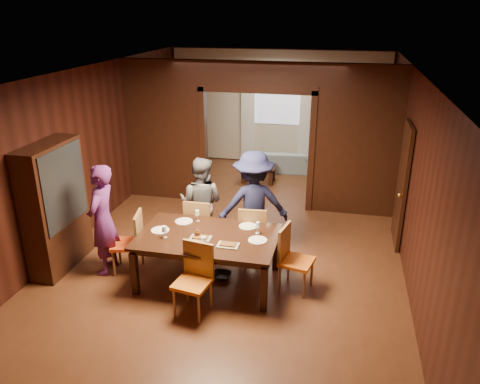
% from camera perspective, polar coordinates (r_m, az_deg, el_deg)
% --- Properties ---
extents(floor, '(9.00, 9.00, 0.00)m').
position_cam_1_polar(floor, '(8.37, -0.14, -5.65)').
color(floor, '#532B17').
rests_on(floor, ground).
extents(ceiling, '(5.50, 9.00, 0.02)m').
position_cam_1_polar(ceiling, '(7.50, -0.16, 14.46)').
color(ceiling, silver).
rests_on(ceiling, room_walls).
extents(room_walls, '(5.52, 9.01, 2.90)m').
position_cam_1_polar(room_walls, '(9.57, 2.36, 7.53)').
color(room_walls, black).
rests_on(room_walls, floor).
extents(person_purple, '(0.44, 0.65, 1.73)m').
position_cam_1_polar(person_purple, '(7.32, -16.41, -3.28)').
color(person_purple, '#5A2366').
rests_on(person_purple, floor).
extents(person_grey, '(0.81, 0.65, 1.59)m').
position_cam_1_polar(person_grey, '(7.82, -4.76, -1.35)').
color(person_grey, '#5A5A62').
rests_on(person_grey, floor).
extents(person_navy, '(1.30, 0.99, 1.77)m').
position_cam_1_polar(person_navy, '(7.50, 1.65, -1.54)').
color(person_navy, '#191C3F').
rests_on(person_navy, floor).
extents(sofa, '(1.80, 0.84, 0.51)m').
position_cam_1_polar(sofa, '(11.76, 4.78, 3.83)').
color(sofa, '#8BA5B5').
rests_on(sofa, floor).
extents(serving_bowl, '(0.29, 0.29, 0.07)m').
position_cam_1_polar(serving_bowl, '(6.85, -2.32, -4.73)').
color(serving_bowl, black).
rests_on(serving_bowl, dining_table).
extents(dining_table, '(2.02, 1.25, 0.76)m').
position_cam_1_polar(dining_table, '(6.98, -3.88, -8.10)').
color(dining_table, black).
rests_on(dining_table, floor).
extents(coffee_table, '(0.80, 0.50, 0.40)m').
position_cam_1_polar(coffee_table, '(10.98, 2.26, 2.27)').
color(coffee_table, black).
rests_on(coffee_table, floor).
extents(chair_left, '(0.52, 0.52, 0.97)m').
position_cam_1_polar(chair_left, '(7.40, -13.64, -5.97)').
color(chair_left, '#DF4215').
rests_on(chair_left, floor).
extents(chair_right, '(0.53, 0.53, 0.97)m').
position_cam_1_polar(chair_right, '(6.77, 6.95, -8.18)').
color(chair_right, orange).
rests_on(chair_right, floor).
extents(chair_far_l, '(0.45, 0.45, 0.97)m').
position_cam_1_polar(chair_far_l, '(7.76, -4.81, -4.01)').
color(chair_far_l, orange).
rests_on(chair_far_l, floor).
extents(chair_far_r, '(0.48, 0.48, 0.97)m').
position_cam_1_polar(chair_far_r, '(7.48, 1.66, -4.97)').
color(chair_far_r, '#D64114').
rests_on(chair_far_r, floor).
extents(chair_near, '(0.51, 0.51, 0.97)m').
position_cam_1_polar(chair_near, '(6.27, -5.85, -10.78)').
color(chair_near, '#CB6513').
rests_on(chair_near, floor).
extents(hutch, '(0.40, 1.20, 2.00)m').
position_cam_1_polar(hutch, '(7.65, -21.61, -1.73)').
color(hutch, black).
rests_on(hutch, floor).
extents(door_right, '(0.06, 0.90, 2.10)m').
position_cam_1_polar(door_right, '(8.31, 19.14, 0.80)').
color(door_right, black).
rests_on(door_right, floor).
extents(window_far, '(1.20, 0.03, 1.30)m').
position_cam_1_polar(window_far, '(12.00, 4.61, 11.31)').
color(window_far, silver).
rests_on(window_far, back_wall).
extents(curtain_left, '(0.35, 0.06, 2.40)m').
position_cam_1_polar(curtain_left, '(12.18, 0.98, 9.37)').
color(curtain_left, white).
rests_on(curtain_left, back_wall).
extents(curtain_right, '(0.35, 0.06, 2.40)m').
position_cam_1_polar(curtain_right, '(11.97, 8.11, 8.94)').
color(curtain_right, white).
rests_on(curtain_right, back_wall).
extents(plate_left, '(0.27, 0.27, 0.01)m').
position_cam_1_polar(plate_left, '(7.03, -9.71, -4.61)').
color(plate_left, white).
rests_on(plate_left, dining_table).
extents(plate_far_l, '(0.27, 0.27, 0.01)m').
position_cam_1_polar(plate_far_l, '(7.25, -6.85, -3.57)').
color(plate_far_l, silver).
rests_on(plate_far_l, dining_table).
extents(plate_far_r, '(0.27, 0.27, 0.01)m').
position_cam_1_polar(plate_far_r, '(7.05, 0.97, -4.20)').
color(plate_far_r, silver).
rests_on(plate_far_r, dining_table).
extents(plate_right, '(0.27, 0.27, 0.01)m').
position_cam_1_polar(plate_right, '(6.65, 2.16, -5.89)').
color(plate_right, silver).
rests_on(plate_right, dining_table).
extents(plate_near, '(0.27, 0.27, 0.01)m').
position_cam_1_polar(plate_near, '(6.45, -5.18, -6.88)').
color(plate_near, white).
rests_on(plate_near, dining_table).
extents(platter_a, '(0.30, 0.20, 0.04)m').
position_cam_1_polar(platter_a, '(6.71, -4.85, -5.56)').
color(platter_a, gray).
rests_on(platter_a, dining_table).
extents(platter_b, '(0.30, 0.20, 0.04)m').
position_cam_1_polar(platter_b, '(6.50, -1.47, -6.43)').
color(platter_b, gray).
rests_on(platter_b, dining_table).
extents(wineglass_left, '(0.08, 0.08, 0.18)m').
position_cam_1_polar(wineglass_left, '(6.77, -9.19, -4.82)').
color(wineglass_left, silver).
rests_on(wineglass_left, dining_table).
extents(wineglass_far, '(0.08, 0.08, 0.18)m').
position_cam_1_polar(wineglass_far, '(7.22, -5.22, -2.89)').
color(wineglass_far, silver).
rests_on(wineglass_far, dining_table).
extents(wineglass_right, '(0.08, 0.08, 0.18)m').
position_cam_1_polar(wineglass_right, '(6.81, 2.18, -4.38)').
color(wineglass_right, silver).
rests_on(wineglass_right, dining_table).
extents(tumbler, '(0.07, 0.07, 0.14)m').
position_cam_1_polar(tumbler, '(6.49, -4.49, -6.04)').
color(tumbler, silver).
rests_on(tumbler, dining_table).
extents(condiment_jar, '(0.08, 0.08, 0.11)m').
position_cam_1_polar(condiment_jar, '(6.74, -5.23, -5.08)').
color(condiment_jar, '#4C2B11').
rests_on(condiment_jar, dining_table).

